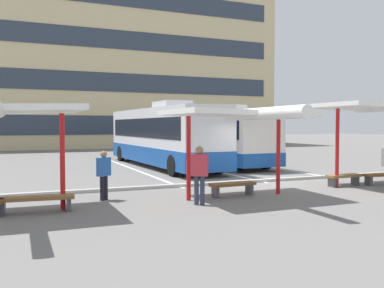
{
  "coord_description": "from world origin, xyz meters",
  "views": [
    {
      "loc": [
        -9.45,
        -14.92,
        2.36
      ],
      "look_at": [
        -2.38,
        1.93,
        1.55
      ],
      "focal_mm": 39.01,
      "sensor_mm": 36.0,
      "label": 1
    }
  ],
  "objects": [
    {
      "name": "coach_bus_0",
      "position": [
        -1.8,
        7.8,
        1.68
      ],
      "size": [
        2.99,
        12.52,
        3.66
      ],
      "color": "silver",
      "rests_on": "ground"
    },
    {
      "name": "waiting_passenger_0",
      "position": [
        -6.96,
        -1.81,
        0.89
      ],
      "size": [
        0.49,
        0.45,
        1.56
      ],
      "color": "black",
      "rests_on": "ground"
    },
    {
      "name": "bench_1",
      "position": [
        -9.01,
        -2.99,
        0.34
      ],
      "size": [
        2.01,
        0.6,
        0.45
      ],
      "color": "brown",
      "rests_on": "ground"
    },
    {
      "name": "terminal_building",
      "position": [
        0.03,
        33.72,
        8.79
      ],
      "size": [
        38.38,
        12.04,
        20.31
      ],
      "color": "#D1BC8C",
      "rests_on": "ground"
    },
    {
      "name": "lane_stripe_0",
      "position": [
        -3.7,
        6.56,
        0.0
      ],
      "size": [
        0.16,
        14.0,
        0.01
      ],
      "primitive_type": "cube",
      "color": "white",
      "rests_on": "ground"
    },
    {
      "name": "platform_kerb",
      "position": [
        0.0,
        -0.07,
        0.06
      ],
      "size": [
        44.0,
        0.24,
        0.12
      ],
      "primitive_type": "cube",
      "color": "#ADADA8",
      "rests_on": "ground"
    },
    {
      "name": "coach_bus_1",
      "position": [
        1.65,
        7.85,
        1.64
      ],
      "size": [
        2.88,
        10.56,
        3.53
      ],
      "color": "silver",
      "rests_on": "ground"
    },
    {
      "name": "lane_stripe_1",
      "position": [
        0.0,
        6.56,
        0.0
      ],
      "size": [
        0.16,
        14.0,
        0.01
      ],
      "primitive_type": "cube",
      "color": "white",
      "rests_on": "ground"
    },
    {
      "name": "bench_3",
      "position": [
        2.25,
        -2.32,
        0.33
      ],
      "size": [
        1.55,
        0.51,
        0.45
      ],
      "color": "brown",
      "rests_on": "ground"
    },
    {
      "name": "waiting_shelter_2",
      "position": [
        3.15,
        -2.71,
        3.0
      ],
      "size": [
        3.71,
        4.8,
        3.24
      ],
      "color": "red",
      "rests_on": "ground"
    },
    {
      "name": "bench_2",
      "position": [
        -2.84,
        -2.67,
        0.33
      ],
      "size": [
        1.66,
        0.53,
        0.45
      ],
      "color": "brown",
      "rests_on": "ground"
    },
    {
      "name": "lane_stripe_2",
      "position": [
        3.7,
        6.56,
        0.0
      ],
      "size": [
        0.16,
        14.0,
        0.01
      ],
      "primitive_type": "cube",
      "color": "white",
      "rests_on": "ground"
    },
    {
      "name": "waiting_passenger_3",
      "position": [
        -4.5,
        -3.68,
        1.02
      ],
      "size": [
        0.54,
        0.46,
        1.75
      ],
      "color": "#33384C",
      "rests_on": "ground"
    },
    {
      "name": "ground_plane",
      "position": [
        0.0,
        0.0,
        0.0
      ],
      "size": [
        160.0,
        160.0,
        0.0
      ],
      "primitive_type": "plane",
      "color": "slate"
    },
    {
      "name": "waiting_shelter_1",
      "position": [
        -2.84,
        -3.14,
        2.68
      ],
      "size": [
        4.35,
        5.32,
        2.89
      ],
      "color": "red",
      "rests_on": "ground"
    }
  ]
}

